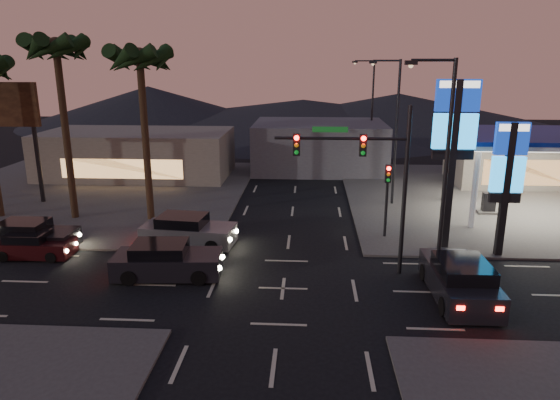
# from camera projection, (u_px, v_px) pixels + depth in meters

# --- Properties ---
(ground) EXTENTS (140.00, 140.00, 0.00)m
(ground) POSITION_uv_depth(u_px,v_px,m) (283.00, 288.00, 22.41)
(ground) COLOR black
(ground) RESTS_ON ground
(corner_lot_ne) EXTENTS (24.00, 24.00, 0.12)m
(corner_lot_ne) POSITION_uv_depth(u_px,v_px,m) (510.00, 199.00, 36.87)
(corner_lot_ne) COLOR #47443F
(corner_lot_ne) RESTS_ON ground
(corner_lot_nw) EXTENTS (24.00, 24.00, 0.12)m
(corner_lot_nw) POSITION_uv_depth(u_px,v_px,m) (89.00, 192.00, 38.70)
(corner_lot_nw) COLOR #47443F
(corner_lot_nw) RESTS_ON ground
(gas_station) EXTENTS (12.20, 8.20, 5.47)m
(gas_station) POSITION_uv_depth(u_px,v_px,m) (544.00, 139.00, 31.67)
(gas_station) COLOR silver
(gas_station) RESTS_ON ground
(convenience_store) EXTENTS (10.00, 6.00, 4.00)m
(convenience_store) POSITION_uv_depth(u_px,v_px,m) (515.00, 160.00, 41.04)
(convenience_store) COLOR #726B5B
(convenience_store) RESTS_ON ground
(pylon_sign_tall) EXTENTS (2.20, 0.35, 9.00)m
(pylon_sign_tall) POSITION_uv_depth(u_px,v_px,m) (455.00, 131.00, 25.50)
(pylon_sign_tall) COLOR black
(pylon_sign_tall) RESTS_ON ground
(pylon_sign_short) EXTENTS (1.60, 0.35, 7.00)m
(pylon_sign_short) POSITION_uv_depth(u_px,v_px,m) (508.00, 169.00, 24.86)
(pylon_sign_short) COLOR black
(pylon_sign_short) RESTS_ON ground
(traffic_signal_mast) EXTENTS (6.10, 0.39, 8.00)m
(traffic_signal_mast) POSITION_uv_depth(u_px,v_px,m) (368.00, 167.00, 22.71)
(traffic_signal_mast) COLOR black
(traffic_signal_mast) RESTS_ON ground
(pedestal_signal) EXTENTS (0.32, 0.39, 4.30)m
(pedestal_signal) POSITION_uv_depth(u_px,v_px,m) (387.00, 189.00, 28.03)
(pedestal_signal) COLOR black
(pedestal_signal) RESTS_ON ground
(streetlight_near) EXTENTS (2.14, 0.25, 10.00)m
(streetlight_near) POSITION_uv_depth(u_px,v_px,m) (442.00, 161.00, 21.45)
(streetlight_near) COLOR black
(streetlight_near) RESTS_ON ground
(streetlight_mid) EXTENTS (2.14, 0.25, 10.00)m
(streetlight_mid) POSITION_uv_depth(u_px,v_px,m) (394.00, 124.00, 33.95)
(streetlight_mid) COLOR black
(streetlight_mid) RESTS_ON ground
(streetlight_far) EXTENTS (2.14, 0.25, 10.00)m
(streetlight_far) POSITION_uv_depth(u_px,v_px,m) (370.00, 106.00, 47.42)
(streetlight_far) COLOR black
(streetlight_far) RESTS_ON ground
(palm_a) EXTENTS (4.41, 4.41, 10.86)m
(palm_a) POSITION_uv_depth(u_px,v_px,m) (140.00, 69.00, 29.54)
(palm_a) COLOR black
(palm_a) RESTS_ON ground
(palm_b) EXTENTS (4.41, 4.41, 11.46)m
(palm_b) POSITION_uv_depth(u_px,v_px,m) (57.00, 59.00, 29.68)
(palm_b) COLOR black
(palm_b) RESTS_ON ground
(building_far_west) EXTENTS (16.00, 8.00, 4.00)m
(building_far_west) POSITION_uv_depth(u_px,v_px,m) (138.00, 154.00, 43.83)
(building_far_west) COLOR #726B5B
(building_far_west) RESTS_ON ground
(building_far_mid) EXTENTS (12.00, 9.00, 4.40)m
(building_far_mid) POSITION_uv_depth(u_px,v_px,m) (319.00, 146.00, 46.71)
(building_far_mid) COLOR #4C4C51
(building_far_mid) RESTS_ON ground
(hill_left) EXTENTS (40.00, 40.00, 6.00)m
(hill_left) POSITION_uv_depth(u_px,v_px,m) (149.00, 105.00, 80.74)
(hill_left) COLOR black
(hill_left) RESTS_ON ground
(hill_right) EXTENTS (50.00, 50.00, 5.00)m
(hill_right) POSITION_uv_depth(u_px,v_px,m) (398.00, 110.00, 78.58)
(hill_right) COLOR black
(hill_right) RESTS_ON ground
(hill_center) EXTENTS (60.00, 60.00, 4.00)m
(hill_center) POSITION_uv_depth(u_px,v_px,m) (303.00, 112.00, 79.58)
(hill_center) COLOR black
(hill_center) RESTS_ON ground
(car_lane_a_front) EXTENTS (5.25, 2.46, 1.67)m
(car_lane_a_front) POSITION_uv_depth(u_px,v_px,m) (166.00, 261.00, 23.48)
(car_lane_a_front) COLOR black
(car_lane_a_front) RESTS_ON ground
(car_lane_a_mid) EXTENTS (4.08, 1.76, 1.32)m
(car_lane_a_mid) POSITION_uv_depth(u_px,v_px,m) (33.00, 245.00, 25.93)
(car_lane_a_mid) COLOR black
(car_lane_a_mid) RESTS_ON ground
(car_lane_b_front) EXTENTS (5.35, 2.66, 1.69)m
(car_lane_b_front) POSITION_uv_depth(u_px,v_px,m) (187.00, 231.00, 27.56)
(car_lane_b_front) COLOR slate
(car_lane_b_front) RESTS_ON ground
(car_lane_b_mid) EXTENTS (4.93, 2.12, 1.60)m
(car_lane_b_mid) POSITION_uv_depth(u_px,v_px,m) (29.00, 236.00, 26.88)
(car_lane_b_mid) COLOR black
(car_lane_b_mid) RESTS_ON ground
(suv_station) EXTENTS (2.40, 5.40, 1.78)m
(suv_station) POSITION_uv_depth(u_px,v_px,m) (460.00, 280.00, 21.32)
(suv_station) COLOR black
(suv_station) RESTS_ON ground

